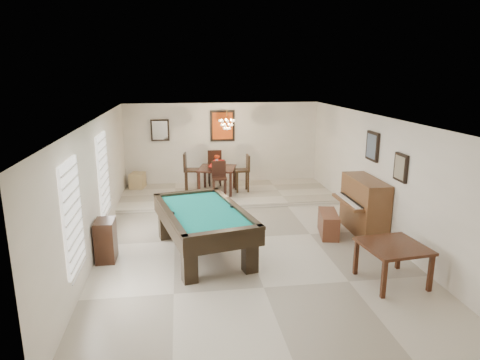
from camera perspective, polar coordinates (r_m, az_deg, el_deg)
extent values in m
cube|color=beige|center=(9.43, 0.52, -7.74)|extent=(6.00, 9.00, 0.02)
cube|color=silver|center=(13.40, -2.35, 4.70)|extent=(6.00, 0.04, 2.60)
cube|color=silver|center=(4.89, 8.65, -13.02)|extent=(6.00, 0.04, 2.60)
cube|color=silver|center=(9.09, -18.52, -0.66)|extent=(0.04, 9.00, 2.60)
cube|color=silver|center=(9.92, 17.94, 0.59)|extent=(0.04, 9.00, 2.60)
cube|color=white|center=(8.79, 0.55, 8.23)|extent=(6.00, 9.00, 0.04)
cube|color=beige|center=(12.46, -1.71, -1.88)|extent=(6.00, 2.50, 0.12)
cube|color=white|center=(6.99, -21.45, -4.47)|extent=(0.06, 1.00, 1.70)
cube|color=white|center=(9.63, -17.78, 0.83)|extent=(0.06, 1.00, 1.70)
cube|color=brown|center=(9.70, 11.70, -5.74)|extent=(0.54, 0.98, 0.51)
cube|color=black|center=(8.62, -17.46, -7.68)|extent=(0.36, 0.53, 0.80)
cube|color=tan|center=(13.22, -13.50, -0.05)|extent=(0.49, 0.57, 0.45)
cube|color=#D84C14|center=(13.27, -2.36, 7.23)|extent=(0.75, 0.06, 0.95)
cube|color=white|center=(13.23, -10.62, 6.54)|extent=(0.55, 0.06, 0.65)
cube|color=slate|center=(10.05, 17.26, 4.32)|extent=(0.06, 0.55, 0.65)
cube|color=gray|center=(8.95, 20.66, 1.57)|extent=(0.06, 0.45, 0.55)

